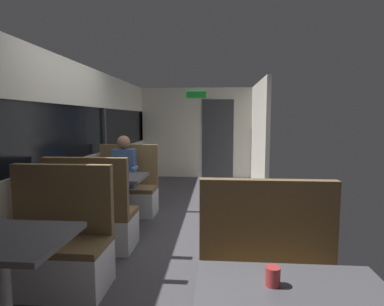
{
  "coord_description": "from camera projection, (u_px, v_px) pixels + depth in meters",
  "views": [
    {
      "loc": [
        0.54,
        -4.02,
        1.52
      ],
      "look_at": [
        0.14,
        1.07,
        0.97
      ],
      "focal_mm": 29.85,
      "sensor_mm": 36.0,
      "label": 1
    }
  ],
  "objects": [
    {
      "name": "ground_plane",
      "position": [
        175.0,
        235.0,
        4.2
      ],
      "size": [
        3.3,
        9.2,
        0.02
      ],
      "primitive_type": "cube",
      "color": "#423F44"
    },
    {
      "name": "carriage_window_panel_left",
      "position": [
        65.0,
        150.0,
        4.19
      ],
      "size": [
        0.09,
        8.48,
        2.3
      ],
      "color": "beige",
      "rests_on": "ground_plane"
    },
    {
      "name": "carriage_end_bulkhead",
      "position": [
        199.0,
        133.0,
        8.22
      ],
      "size": [
        2.9,
        0.11,
        2.3
      ],
      "color": "beige",
      "rests_on": "ground_plane"
    },
    {
      "name": "carriage_aisle_panel_right",
      "position": [
        259.0,
        136.0,
        6.93
      ],
      "size": [
        0.08,
        2.4,
        2.3
      ],
      "primitive_type": "cube",
      "color": "beige",
      "rests_on": "ground_plane"
    },
    {
      "name": "dining_table_near_window",
      "position": [
        1.0,
        251.0,
        2.12
      ],
      "size": [
        0.9,
        0.7,
        0.74
      ],
      "color": "#9E9EA3",
      "rests_on": "ground_plane"
    },
    {
      "name": "bench_near_window_facing_entry",
      "position": [
        56.0,
        252.0,
        2.85
      ],
      "size": [
        0.95,
        0.5,
        1.1
      ],
      "color": "silver",
      "rests_on": "ground_plane"
    },
    {
      "name": "dining_table_mid_window",
      "position": [
        112.0,
        183.0,
        4.36
      ],
      "size": [
        0.9,
        0.7,
        0.74
      ],
      "color": "#9E9EA3",
      "rests_on": "ground_plane"
    },
    {
      "name": "bench_mid_window_facing_end",
      "position": [
        93.0,
        222.0,
        3.7
      ],
      "size": [
        0.95,
        0.5,
        1.1
      ],
      "color": "silver",
      "rests_on": "ground_plane"
    },
    {
      "name": "bench_mid_window_facing_entry",
      "position": [
        127.0,
        193.0,
        5.09
      ],
      "size": [
        0.95,
        0.5,
        1.1
      ],
      "color": "silver",
      "rests_on": "ground_plane"
    },
    {
      "name": "bench_front_aisle_facing_entry",
      "position": [
        270.0,
        299.0,
        2.12
      ],
      "size": [
        0.95,
        0.5,
        1.1
      ],
      "color": "silver",
      "rests_on": "ground_plane"
    },
    {
      "name": "seated_passenger",
      "position": [
        125.0,
        181.0,
        4.99
      ],
      "size": [
        0.47,
        0.55,
        1.26
      ],
      "color": "#26262D",
      "rests_on": "ground_plane"
    },
    {
      "name": "coffee_cup_primary",
      "position": [
        273.0,
        276.0,
        1.49
      ],
      "size": [
        0.07,
        0.07,
        0.09
      ],
      "color": "#B23333",
      "rests_on": "dining_table_front_aisle"
    },
    {
      "name": "coffee_cup_secondary",
      "position": [
        113.0,
        173.0,
        4.36
      ],
      "size": [
        0.07,
        0.07,
        0.09
      ],
      "color": "#B23333",
      "rests_on": "dining_table_mid_window"
    }
  ]
}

